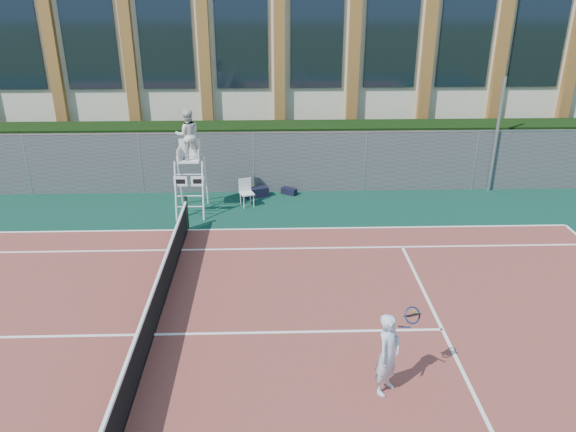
{
  "coord_description": "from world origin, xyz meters",
  "views": [
    {
      "loc": [
        2.64,
        -10.35,
        7.32
      ],
      "look_at": [
        3.05,
        3.0,
        1.54
      ],
      "focal_mm": 35.0,
      "sensor_mm": 36.0,
      "label": 1
    }
  ],
  "objects_px": {
    "steel_pole": "(496,136)",
    "plastic_chair": "(246,190)",
    "tennis_player": "(388,354)",
    "umpire_chair": "(188,138)"
  },
  "relations": [
    {
      "from": "steel_pole",
      "to": "plastic_chair",
      "type": "height_order",
      "value": "steel_pole"
    },
    {
      "from": "steel_pole",
      "to": "plastic_chair",
      "type": "bearing_deg",
      "value": -172.46
    },
    {
      "from": "tennis_player",
      "to": "plastic_chair",
      "type": "bearing_deg",
      "value": 107.61
    },
    {
      "from": "steel_pole",
      "to": "tennis_player",
      "type": "relative_size",
      "value": 2.45
    },
    {
      "from": "umpire_chair",
      "to": "tennis_player",
      "type": "xyz_separation_m",
      "value": [
        4.76,
        -8.97,
        -1.67
      ]
    },
    {
      "from": "umpire_chair",
      "to": "tennis_player",
      "type": "bearing_deg",
      "value": -62.03
    },
    {
      "from": "umpire_chair",
      "to": "tennis_player",
      "type": "distance_m",
      "value": 10.29
    },
    {
      "from": "umpire_chair",
      "to": "plastic_chair",
      "type": "distance_m",
      "value": 2.69
    },
    {
      "from": "umpire_chair",
      "to": "tennis_player",
      "type": "height_order",
      "value": "umpire_chair"
    },
    {
      "from": "steel_pole",
      "to": "tennis_player",
      "type": "xyz_separation_m",
      "value": [
        -5.83,
        -10.62,
        -1.19
      ]
    }
  ]
}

